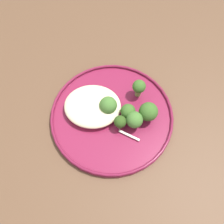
{
  "coord_description": "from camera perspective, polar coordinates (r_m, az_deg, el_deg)",
  "views": [
    {
      "loc": [
        0.02,
        0.27,
        1.3
      ],
      "look_at": [
        0.04,
        -0.0,
        0.76
      ],
      "focal_mm": 41.62,
      "sensor_mm": 36.0,
      "label": 1
    }
  ],
  "objects": [
    {
      "name": "ground",
      "position": [
        1.33,
        1.91,
        -15.12
      ],
      "size": [
        6.0,
        6.0,
        0.0
      ],
      "primitive_type": "plane",
      "color": "#665B51"
    },
    {
      "name": "wooden_dining_table",
      "position": [
        0.7,
        3.53,
        -4.28
      ],
      "size": [
        1.4,
        1.0,
        0.74
      ],
      "color": "brown",
      "rests_on": "ground"
    },
    {
      "name": "dinner_plate",
      "position": [
        0.62,
        -0.0,
        -0.48
      ],
      "size": [
        0.29,
        0.29,
        0.02
      ],
      "color": "maroon",
      "rests_on": "wooden_dining_table"
    },
    {
      "name": "noodle_bed",
      "position": [
        0.61,
        -4.29,
        1.3
      ],
      "size": [
        0.13,
        0.11,
        0.03
      ],
      "color": "beige",
      "rests_on": "dinner_plate"
    },
    {
      "name": "seared_scallop_tiny_bay",
      "position": [
        0.6,
        -2.4,
        -0.24
      ],
      "size": [
        0.03,
        0.03,
        0.02
      ],
      "color": "#E5C689",
      "rests_on": "dinner_plate"
    },
    {
      "name": "seared_scallop_on_noodles",
      "position": [
        0.63,
        -8.59,
        2.12
      ],
      "size": [
        0.03,
        0.03,
        0.01
      ],
      "color": "#DBB77A",
      "rests_on": "dinner_plate"
    },
    {
      "name": "seared_scallop_half_hidden",
      "position": [
        0.6,
        -5.35,
        -1.45
      ],
      "size": [
        0.04,
        0.04,
        0.01
      ],
      "color": "#E5C689",
      "rests_on": "dinner_plate"
    },
    {
      "name": "seared_scallop_large_seared",
      "position": [
        0.62,
        -4.5,
        1.85
      ],
      "size": [
        0.02,
        0.02,
        0.02
      ],
      "color": "#DBB77A",
      "rests_on": "dinner_plate"
    },
    {
      "name": "seared_scallop_left_edge",
      "position": [
        0.62,
        -1.8,
        3.52
      ],
      "size": [
        0.03,
        0.03,
        0.02
      ],
      "color": "#DBB77A",
      "rests_on": "dinner_plate"
    },
    {
      "name": "seared_scallop_rear_pale",
      "position": [
        0.61,
        -6.68,
        0.12
      ],
      "size": [
        0.02,
        0.02,
        0.01
      ],
      "color": "beige",
      "rests_on": "dinner_plate"
    },
    {
      "name": "seared_scallop_tilted_round",
      "position": [
        0.6,
        -0.38,
        -0.35
      ],
      "size": [
        0.03,
        0.03,
        0.02
      ],
      "color": "#E5C689",
      "rests_on": "dinner_plate"
    },
    {
      "name": "broccoli_floret_left_leaning",
      "position": [
        0.58,
        4.96,
        -1.74
      ],
      "size": [
        0.04,
        0.04,
        0.05
      ],
      "color": "#89A356",
      "rests_on": "dinner_plate"
    },
    {
      "name": "broccoli_floret_right_tilted",
      "position": [
        0.59,
        8.0,
        0.3
      ],
      "size": [
        0.04,
        0.04,
        0.06
      ],
      "color": "#89A356",
      "rests_on": "dinner_plate"
    },
    {
      "name": "broccoli_floret_near_rim",
      "position": [
        0.59,
        3.54,
        0.27
      ],
      "size": [
        0.03,
        0.03,
        0.05
      ],
      "color": "#89A356",
      "rests_on": "dinner_plate"
    },
    {
      "name": "broccoli_floret_beside_noodles",
      "position": [
        0.62,
        5.93,
        5.45
      ],
      "size": [
        0.03,
        0.03,
        0.05
      ],
      "color": "#7A994C",
      "rests_on": "dinner_plate"
    },
    {
      "name": "broccoli_floret_small_sprig",
      "position": [
        0.58,
        1.79,
        -2.19
      ],
      "size": [
        0.03,
        0.03,
        0.04
      ],
      "color": "#89A356",
      "rests_on": "dinner_plate"
    },
    {
      "name": "broccoli_floret_rear_charred",
      "position": [
        0.59,
        -0.84,
        1.45
      ],
      "size": [
        0.04,
        0.04,
        0.05
      ],
      "color": "#7A994C",
      "rests_on": "dinner_plate"
    },
    {
      "name": "onion_sliver_short_strip",
      "position": [
        0.59,
        3.32,
        -5.11
      ],
      "size": [
        0.05,
        0.02,
        0.0
      ],
      "primitive_type": "cube",
      "rotation": [
        0.0,
        0.0,
        5.89
      ],
      "color": "silver",
      "rests_on": "dinner_plate"
    },
    {
      "name": "onion_sliver_long_sliver",
      "position": [
        0.61,
        7.12,
        -0.57
      ],
      "size": [
        0.03,
        0.04,
        0.0
      ],
      "primitive_type": "cube",
      "rotation": [
        0.0,
        0.0,
        0.82
      ],
      "color": "silver",
      "rests_on": "dinner_plate"
    }
  ]
}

